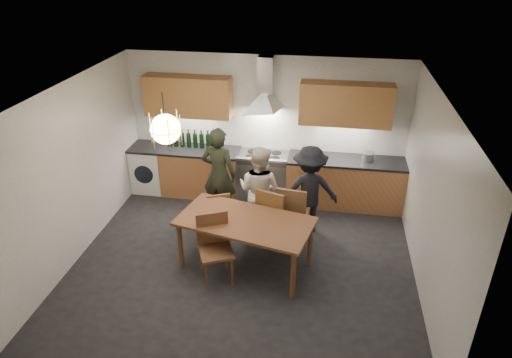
% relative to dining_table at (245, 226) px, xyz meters
% --- Properties ---
extents(ground, '(5.00, 5.00, 0.00)m').
position_rel_dining_table_xyz_m(ground, '(-0.05, 0.10, -0.70)').
color(ground, black).
rests_on(ground, ground).
extents(room_shell, '(5.02, 4.52, 2.61)m').
position_rel_dining_table_xyz_m(room_shell, '(-0.05, 0.10, 1.00)').
color(room_shell, white).
rests_on(room_shell, ground).
extents(counter_run, '(5.00, 0.62, 0.90)m').
position_rel_dining_table_xyz_m(counter_run, '(-0.02, 2.05, -0.25)').
color(counter_run, '#C77F4C').
rests_on(counter_run, ground).
extents(range_stove, '(0.90, 0.60, 0.92)m').
position_rel_dining_table_xyz_m(range_stove, '(-0.05, 2.05, -0.26)').
color(range_stove, silver).
rests_on(range_stove, ground).
extents(wall_fixtures, '(4.30, 0.54, 1.10)m').
position_rel_dining_table_xyz_m(wall_fixtures, '(-0.05, 2.17, 1.17)').
color(wall_fixtures, tan).
rests_on(wall_fixtures, ground).
extents(pendant_lamp, '(0.43, 0.43, 0.70)m').
position_rel_dining_table_xyz_m(pendant_lamp, '(-1.05, 0.00, 1.40)').
color(pendant_lamp, black).
rests_on(pendant_lamp, ground).
extents(dining_table, '(2.05, 1.34, 0.80)m').
position_rel_dining_table_xyz_m(dining_table, '(0.00, 0.00, 0.00)').
color(dining_table, brown).
rests_on(dining_table, ground).
extents(chair_back_left, '(0.49, 0.49, 0.82)m').
position_rel_dining_table_xyz_m(chair_back_left, '(-0.57, 0.69, -0.23)').
color(chair_back_left, brown).
rests_on(chair_back_left, ground).
extents(chair_back_mid, '(0.58, 0.58, 1.02)m').
position_rel_dining_table_xyz_m(chair_back_mid, '(0.32, 0.57, -0.12)').
color(chair_back_mid, brown).
rests_on(chair_back_mid, ground).
extents(chair_back_right, '(0.52, 0.52, 1.02)m').
position_rel_dining_table_xyz_m(chair_back_right, '(0.61, 0.68, -0.12)').
color(chair_back_right, brown).
rests_on(chair_back_right, ground).
extents(chair_front, '(0.60, 0.60, 0.99)m').
position_rel_dining_table_xyz_m(chair_front, '(-0.38, -0.29, -0.14)').
color(chair_front, brown).
rests_on(chair_front, ground).
extents(person_left, '(0.67, 0.50, 1.66)m').
position_rel_dining_table_xyz_m(person_left, '(-0.68, 1.26, 0.13)').
color(person_left, black).
rests_on(person_left, ground).
extents(person_mid, '(0.87, 0.77, 1.49)m').
position_rel_dining_table_xyz_m(person_mid, '(0.04, 0.99, 0.04)').
color(person_mid, beige).
rests_on(person_mid, ground).
extents(person_right, '(1.06, 0.74, 1.49)m').
position_rel_dining_table_xyz_m(person_right, '(0.83, 1.13, 0.04)').
color(person_right, black).
rests_on(person_right, ground).
extents(mixing_bowl, '(0.31, 0.31, 0.07)m').
position_rel_dining_table_xyz_m(mixing_bowl, '(0.85, 2.02, 0.23)').
color(mixing_bowl, silver).
rests_on(mixing_bowl, counter_run).
extents(stock_pot, '(0.25, 0.25, 0.14)m').
position_rel_dining_table_xyz_m(stock_pot, '(1.78, 2.07, 0.27)').
color(stock_pot, '#B1B1B5').
rests_on(stock_pot, counter_run).
extents(wine_bottles, '(0.82, 0.08, 0.35)m').
position_rel_dining_table_xyz_m(wine_bottles, '(-1.45, 2.14, 0.37)').
color(wine_bottles, black).
rests_on(wine_bottles, counter_run).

